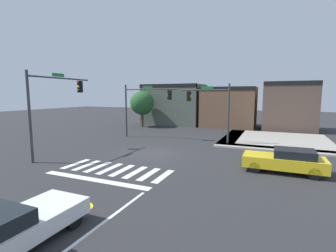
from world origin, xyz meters
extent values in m
plane|color=#2B2B2D|center=(0.00, 0.00, 0.00)|extent=(120.00, 120.00, 0.00)
cube|color=silver|center=(-3.19, -4.50, 0.00)|extent=(0.42, 2.41, 0.01)
cube|color=silver|center=(-2.28, -4.50, 0.00)|extent=(0.42, 2.41, 0.01)
cube|color=silver|center=(-1.37, -4.50, 0.00)|extent=(0.42, 2.41, 0.01)
cube|color=silver|center=(-0.46, -4.50, 0.00)|extent=(0.42, 2.41, 0.01)
cube|color=silver|center=(0.46, -4.50, 0.00)|extent=(0.42, 2.41, 0.01)
cube|color=silver|center=(1.37, -4.50, 0.00)|extent=(0.42, 2.41, 0.01)
cube|color=silver|center=(2.28, -4.50, 0.00)|extent=(0.42, 2.41, 0.01)
cube|color=silver|center=(3.19, -4.50, 0.00)|extent=(0.42, 2.41, 0.01)
cube|color=white|center=(0.00, -6.50, 0.00)|extent=(6.80, 0.50, 0.01)
cube|color=white|center=(0.00, -9.50, 0.00)|extent=(0.16, 2.00, 0.01)
cylinder|color=yellow|center=(1.61, -9.39, 0.00)|extent=(1.17, 1.17, 0.01)
cylinder|color=white|center=(1.34, -9.39, 0.01)|extent=(0.19, 0.19, 0.00)
cylinder|color=white|center=(1.87, -9.39, 0.01)|extent=(0.19, 0.19, 0.00)
cube|color=white|center=(1.61, -9.39, 0.01)|extent=(0.52, 0.05, 0.00)
cube|color=#9E998E|center=(9.00, 5.20, 0.07)|extent=(10.00, 1.60, 0.15)
cube|color=#9E998E|center=(4.80, 10.00, 0.07)|extent=(1.60, 10.00, 0.15)
cube|color=#9E998E|center=(9.00, 10.00, 0.07)|extent=(10.00, 10.00, 0.15)
cube|color=#4C564C|center=(-5.58, 19.06, 3.06)|extent=(8.84, 6.12, 6.12)
cube|color=black|center=(-5.58, 16.20, 5.87)|extent=(8.84, 0.50, 0.50)
cube|color=brown|center=(2.87, 19.02, 2.82)|extent=(7.22, 6.04, 5.63)
cube|color=black|center=(2.87, 16.20, 5.38)|extent=(7.22, 0.50, 0.50)
cube|color=brown|center=(10.55, 18.59, 3.10)|extent=(6.24, 5.18, 6.19)
cube|color=black|center=(10.55, 16.20, 5.94)|extent=(6.24, 0.50, 0.50)
cylinder|color=#383A3D|center=(-5.91, 5.87, 2.81)|extent=(0.18, 0.18, 5.62)
cylinder|color=#383A3D|center=(-2.97, 5.87, 5.12)|extent=(5.87, 0.12, 0.12)
cube|color=black|center=(-0.81, 5.87, 4.54)|extent=(0.32, 0.32, 0.95)
sphere|color=#470A0A|center=(-0.98, 5.87, 4.84)|extent=(0.22, 0.22, 0.22)
sphere|color=orange|center=(-0.98, 5.87, 4.54)|extent=(0.22, 0.22, 0.22)
sphere|color=#0C3814|center=(-0.98, 5.87, 4.25)|extent=(0.22, 0.22, 0.22)
cube|color=#197233|center=(-3.27, 5.87, 5.34)|extent=(1.10, 0.03, 0.24)
cylinder|color=#383A3D|center=(4.98, 5.88, 2.78)|extent=(0.18, 0.18, 5.56)
cylinder|color=#383A3D|center=(2.71, 5.88, 5.00)|extent=(4.52, 0.12, 0.12)
cube|color=black|center=(1.18, 5.88, 4.42)|extent=(0.32, 0.32, 0.95)
sphere|color=#470A0A|center=(1.35, 5.88, 4.72)|extent=(0.22, 0.22, 0.22)
sphere|color=orange|center=(1.35, 5.88, 4.42)|extent=(0.22, 0.22, 0.22)
sphere|color=#0C3814|center=(1.35, 5.88, 4.13)|extent=(0.22, 0.22, 0.22)
cube|color=#197233|center=(2.94, 5.88, 5.22)|extent=(1.10, 0.03, 0.24)
cylinder|color=#383A3D|center=(-6.06, -5.45, 3.08)|extent=(0.18, 0.18, 6.17)
cylinder|color=#383A3D|center=(-6.06, -2.62, 5.79)|extent=(0.12, 5.66, 0.12)
cube|color=black|center=(-6.06, -0.71, 5.22)|extent=(0.32, 0.32, 0.95)
sphere|color=#470A0A|center=(-6.06, -0.88, 5.51)|extent=(0.22, 0.22, 0.22)
sphere|color=orange|center=(-6.06, -0.88, 5.22)|extent=(0.22, 0.22, 0.22)
sphere|color=#0C3814|center=(-6.06, -0.88, 4.92)|extent=(0.22, 0.22, 0.22)
cube|color=#197233|center=(-6.06, -2.90, 6.01)|extent=(0.03, 1.10, 0.24)
cube|color=white|center=(1.76, -12.16, 0.57)|extent=(1.88, 4.50, 0.56)
cylinder|color=black|center=(0.94, -10.63, 0.33)|extent=(0.22, 0.65, 0.65)
cylinder|color=black|center=(2.59, -10.63, 0.33)|extent=(0.22, 0.65, 0.65)
cube|color=gold|center=(9.39, -1.00, 0.62)|extent=(4.50, 1.83, 0.66)
cube|color=black|center=(9.95, -1.00, 1.19)|extent=(2.18, 1.61, 0.47)
cylinder|color=black|center=(7.86, -1.81, 0.33)|extent=(0.66, 0.22, 0.66)
cylinder|color=black|center=(7.86, -0.19, 0.33)|extent=(0.66, 0.22, 0.66)
cylinder|color=black|center=(10.92, -1.81, 0.33)|extent=(0.66, 0.22, 0.66)
cylinder|color=black|center=(10.92, -0.19, 0.33)|extent=(0.66, 0.22, 0.66)
cylinder|color=#4C3823|center=(-8.50, 14.00, 1.40)|extent=(0.36, 0.36, 2.80)
sphere|color=#235628|center=(-8.50, 14.00, 3.40)|extent=(3.37, 3.37, 3.37)
camera|label=1|loc=(8.71, -16.66, 4.56)|focal=26.26mm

